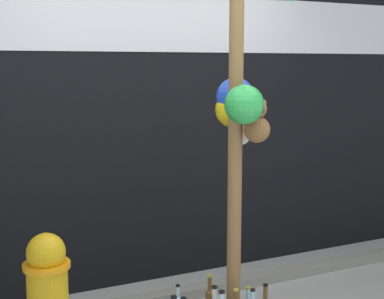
{
  "coord_description": "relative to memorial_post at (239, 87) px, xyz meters",
  "views": [
    {
      "loc": [
        -1.52,
        -2.55,
        1.75
      ],
      "look_at": [
        -0.1,
        0.42,
        1.24
      ],
      "focal_mm": 51.83,
      "sensor_mm": 36.0,
      "label": 1
    }
  ],
  "objects": [
    {
      "name": "bottle_10",
      "position": [
        0.06,
        0.15,
        -1.44
      ],
      "size": [
        0.06,
        0.06,
        0.4
      ],
      "color": "#93CCE0",
      "rests_on": "ground_plane"
    },
    {
      "name": "litter_2",
      "position": [
        1.18,
        0.79,
        -1.6
      ],
      "size": [
        0.14,
        0.14,
        0.01
      ],
      "primitive_type": "cube",
      "rotation": [
        0.0,
        0.0,
        2.58
      ],
      "color": "#8C99B2",
      "rests_on": "ground_plane"
    },
    {
      "name": "curb_strip",
      "position": [
        -0.23,
        0.61,
        -1.56
      ],
      "size": [
        8.0,
        0.12,
        0.08
      ],
      "primitive_type": "cube",
      "color": "gray",
      "rests_on": "ground_plane"
    },
    {
      "name": "memorial_post",
      "position": [
        0.0,
        0.0,
        0.0
      ],
      "size": [
        0.62,
        0.54,
        2.74
      ],
      "color": "olive",
      "rests_on": "ground_plane"
    },
    {
      "name": "building_wall",
      "position": [
        -0.22,
        1.16,
        0.14
      ],
      "size": [
        10.0,
        0.21,
        3.49
      ],
      "color": "black",
      "rests_on": "ground_plane"
    }
  ]
}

